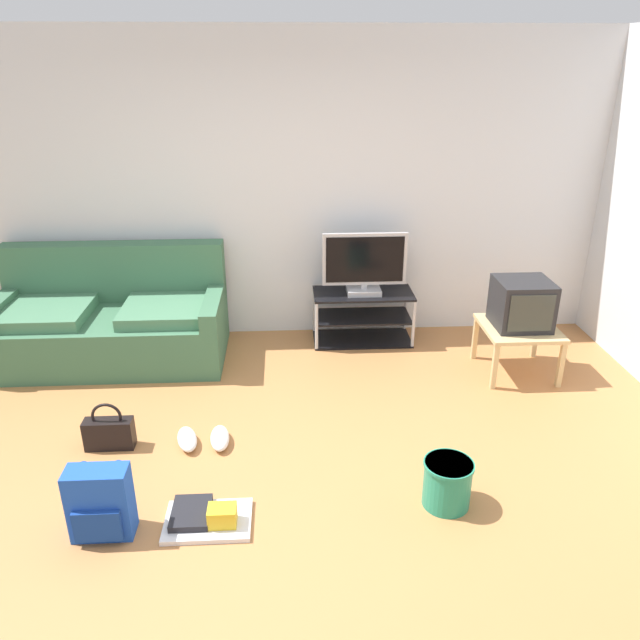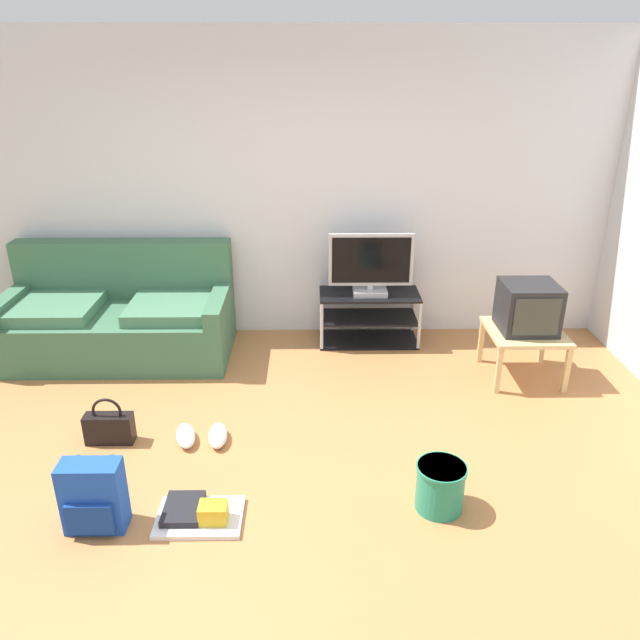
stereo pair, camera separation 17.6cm
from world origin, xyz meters
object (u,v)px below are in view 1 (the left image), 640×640
(side_table, at_px, (519,332))
(sneakers_pair, at_px, (204,439))
(couch, at_px, (112,321))
(tv_stand, at_px, (363,317))
(backpack, at_px, (100,504))
(flat_tv, at_px, (364,264))
(cleaning_bucket, at_px, (447,482))
(floor_tray, at_px, (207,518))
(handbag, at_px, (109,432))
(crt_tv, at_px, (522,304))

(side_table, height_order, sneakers_pair, side_table)
(couch, xyz_separation_m, tv_stand, (2.22, 0.21, -0.10))
(backpack, bearing_deg, flat_tv, 79.62)
(cleaning_bucket, bearing_deg, sneakers_pair, 155.37)
(backpack, height_order, sneakers_pair, backpack)
(cleaning_bucket, relative_size, sneakers_pair, 0.74)
(couch, bearing_deg, floor_tray, -64.45)
(floor_tray, bearing_deg, tv_stand, 63.88)
(tv_stand, relative_size, flat_tv, 1.21)
(flat_tv, distance_m, side_table, 1.44)
(tv_stand, relative_size, cleaning_bucket, 3.05)
(floor_tray, bearing_deg, cleaning_bucket, 3.71)
(handbag, bearing_deg, backpack, -77.86)
(tv_stand, height_order, floor_tray, tv_stand)
(cleaning_bucket, distance_m, floor_tray, 1.41)
(tv_stand, distance_m, backpack, 3.00)
(couch, xyz_separation_m, backpack, (0.49, -2.24, -0.12))
(sneakers_pair, bearing_deg, flat_tv, 51.11)
(backpack, relative_size, sneakers_pair, 1.07)
(backpack, xyz_separation_m, handbag, (-0.18, 0.84, -0.09))
(backpack, distance_m, cleaning_bucket, 1.96)
(tv_stand, height_order, crt_tv, crt_tv)
(couch, distance_m, tv_stand, 2.23)
(flat_tv, xyz_separation_m, backpack, (-1.73, -2.43, -0.54))
(flat_tv, height_order, backpack, flat_tv)
(crt_tv, relative_size, sneakers_pair, 1.08)
(flat_tv, bearing_deg, backpack, -125.56)
(flat_tv, relative_size, side_table, 1.26)
(tv_stand, bearing_deg, side_table, -30.12)
(flat_tv, relative_size, sneakers_pair, 1.88)
(crt_tv, bearing_deg, floor_tray, -144.22)
(cleaning_bucket, height_order, floor_tray, cleaning_bucket)
(couch, distance_m, crt_tv, 3.47)
(crt_tv, relative_size, backpack, 1.01)
(sneakers_pair, bearing_deg, tv_stand, 51.50)
(couch, height_order, handbag, couch)
(crt_tv, xyz_separation_m, sneakers_pair, (-2.49, -0.93, -0.57))
(crt_tv, bearing_deg, cleaning_bucket, -121.14)
(handbag, bearing_deg, crt_tv, 16.60)
(couch, xyz_separation_m, handbag, (0.31, -1.40, -0.21))
(side_table, bearing_deg, flat_tv, 150.68)
(tv_stand, bearing_deg, couch, -174.67)
(handbag, relative_size, cleaning_bucket, 1.16)
(backpack, relative_size, handbag, 1.24)
(side_table, xyz_separation_m, cleaning_bucket, (-0.98, -1.61, -0.21))
(couch, relative_size, floor_tray, 3.95)
(side_table, distance_m, sneakers_pair, 2.67)
(backpack, bearing_deg, sneakers_pair, 86.86)
(sneakers_pair, height_order, floor_tray, floor_tray)
(couch, xyz_separation_m, cleaning_bucket, (2.45, -2.10, -0.18))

